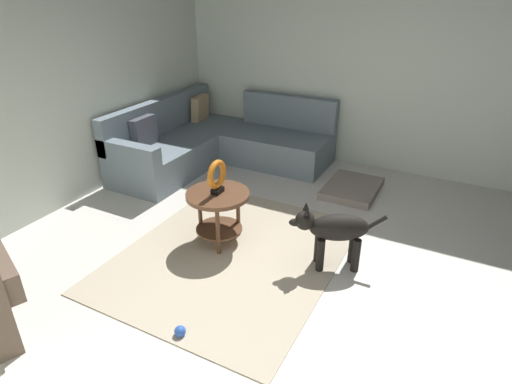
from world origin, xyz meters
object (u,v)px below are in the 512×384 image
Objects in this scene: dog_bed_mat at (352,188)px; dog_toy_ball at (180,331)px; side_table at (218,204)px; dog at (334,230)px; sectional_couch at (217,144)px; torus_sculpture at (217,176)px.

dog_bed_mat reaches higher than dog_toy_ball.
dog reaches higher than side_table.
dog_bed_mat is 2.92m from dog_toy_ball.
sectional_couch is 2.07m from torus_sculpture.
torus_sculpture is (-1.70, -1.10, 0.42)m from sectional_couch.
side_table is at bearing 18.96° from dog_toy_ball.
dog reaches higher than dog_toy_ball.
torus_sculpture is (-0.00, 0.00, 0.29)m from side_table.
sectional_couch is 2.71m from dog.
dog is (-1.57, -2.20, 0.09)m from sectional_couch.
dog_bed_mat is (-0.01, -1.94, -0.24)m from sectional_couch.
torus_sculpture is at bearing 153.62° from dog_bed_mat.
dog is at bearing -27.62° from dog_toy_ball.
dog is 9.19× the size of dog_toy_ball.
torus_sculpture is at bearing -147.02° from sectional_couch.
dog_toy_ball is at bearing 124.28° from dog.
dog_toy_ball is at bearing -161.04° from torus_sculpture.
dog_bed_mat is 9.52× the size of dog_toy_ball.
torus_sculpture is at bearing 180.00° from side_table.
sectional_couch is 3.75× the size of side_table.
side_table is 0.78× the size of dog.
sectional_couch is at bearing 26.40° from dog.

